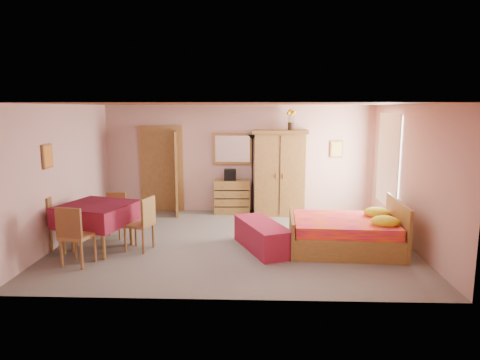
{
  "coord_description": "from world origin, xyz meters",
  "views": [
    {
      "loc": [
        0.39,
        -7.86,
        2.53
      ],
      "look_at": [
        0.1,
        0.3,
        1.15
      ],
      "focal_mm": 32.0,
      "sensor_mm": 36.0,
      "label": 1
    }
  ],
  "objects_px": {
    "bench": "(262,236)",
    "sunflower_vase": "(291,120)",
    "chest_of_drawers": "(232,197)",
    "wardrobe": "(280,173)",
    "floor_lamp": "(252,174)",
    "chair_south": "(78,235)",
    "wall_mirror": "(232,149)",
    "stereo": "(230,175)",
    "bed": "(344,224)",
    "chair_north": "(114,216)",
    "dining_table": "(98,227)",
    "chair_east": "(139,224)",
    "chair_west": "(64,222)"
  },
  "relations": [
    {
      "from": "wardrobe",
      "to": "sunflower_vase",
      "type": "relative_size",
      "value": 4.14
    },
    {
      "from": "floor_lamp",
      "to": "dining_table",
      "type": "xyz_separation_m",
      "value": [
        -2.76,
        -2.9,
        -0.53
      ]
    },
    {
      "from": "stereo",
      "to": "chair_east",
      "type": "distance_m",
      "value": 3.19
    },
    {
      "from": "floor_lamp",
      "to": "chair_north",
      "type": "relative_size",
      "value": 2.16
    },
    {
      "from": "floor_lamp",
      "to": "chair_south",
      "type": "height_order",
      "value": "floor_lamp"
    },
    {
      "from": "wall_mirror",
      "to": "bench",
      "type": "xyz_separation_m",
      "value": [
        0.68,
        -2.89,
        -1.3
      ]
    },
    {
      "from": "wall_mirror",
      "to": "chair_south",
      "type": "xyz_separation_m",
      "value": [
        -2.32,
        -3.76,
        -1.05
      ]
    },
    {
      "from": "sunflower_vase",
      "to": "chair_east",
      "type": "distance_m",
      "value": 4.37
    },
    {
      "from": "wardrobe",
      "to": "chair_west",
      "type": "bearing_deg",
      "value": -144.05
    },
    {
      "from": "bed",
      "to": "chair_north",
      "type": "distance_m",
      "value": 4.41
    },
    {
      "from": "wall_mirror",
      "to": "chair_south",
      "type": "bearing_deg",
      "value": -122.32
    },
    {
      "from": "wall_mirror",
      "to": "bed",
      "type": "bearing_deg",
      "value": -53.08
    },
    {
      "from": "stereo",
      "to": "wall_mirror",
      "type": "bearing_deg",
      "value": 75.33
    },
    {
      "from": "bed",
      "to": "chair_north",
      "type": "relative_size",
      "value": 2.24
    },
    {
      "from": "bench",
      "to": "dining_table",
      "type": "bearing_deg",
      "value": -177.86
    },
    {
      "from": "floor_lamp",
      "to": "sunflower_vase",
      "type": "height_order",
      "value": "sunflower_vase"
    },
    {
      "from": "bed",
      "to": "chair_east",
      "type": "xyz_separation_m",
      "value": [
        -3.69,
        -0.18,
        0.03
      ]
    },
    {
      "from": "wall_mirror",
      "to": "dining_table",
      "type": "bearing_deg",
      "value": -127.79
    },
    {
      "from": "floor_lamp",
      "to": "wardrobe",
      "type": "xyz_separation_m",
      "value": [
        0.65,
        -0.19,
        0.06
      ]
    },
    {
      "from": "sunflower_vase",
      "to": "chest_of_drawers",
      "type": "bearing_deg",
      "value": 177.98
    },
    {
      "from": "chest_of_drawers",
      "to": "wardrobe",
      "type": "height_order",
      "value": "wardrobe"
    },
    {
      "from": "wardrobe",
      "to": "dining_table",
      "type": "xyz_separation_m",
      "value": [
        -3.41,
        -2.71,
        -0.59
      ]
    },
    {
      "from": "floor_lamp",
      "to": "chair_south",
      "type": "xyz_separation_m",
      "value": [
        -2.81,
        -3.66,
        -0.45
      ]
    },
    {
      "from": "chair_south",
      "to": "bench",
      "type": "bearing_deg",
      "value": 28.34
    },
    {
      "from": "dining_table",
      "to": "chair_south",
      "type": "height_order",
      "value": "chair_south"
    },
    {
      "from": "wardrobe",
      "to": "chair_north",
      "type": "relative_size",
      "value": 2.3
    },
    {
      "from": "dining_table",
      "to": "chair_east",
      "type": "distance_m",
      "value": 0.75
    },
    {
      "from": "dining_table",
      "to": "chair_north",
      "type": "relative_size",
      "value": 1.31
    },
    {
      "from": "stereo",
      "to": "bed",
      "type": "xyz_separation_m",
      "value": [
        2.21,
        -2.61,
        -0.49
      ]
    },
    {
      "from": "sunflower_vase",
      "to": "bed",
      "type": "bearing_deg",
      "value": -72.93
    },
    {
      "from": "chest_of_drawers",
      "to": "wardrobe",
      "type": "relative_size",
      "value": 0.43
    },
    {
      "from": "chair_south",
      "to": "wardrobe",
      "type": "bearing_deg",
      "value": 57.23
    },
    {
      "from": "wardrobe",
      "to": "dining_table",
      "type": "bearing_deg",
      "value": -139.0
    },
    {
      "from": "wall_mirror",
      "to": "bed",
      "type": "relative_size",
      "value": 0.49
    },
    {
      "from": "wardrobe",
      "to": "chair_west",
      "type": "height_order",
      "value": "wardrobe"
    },
    {
      "from": "chair_north",
      "to": "chair_west",
      "type": "bearing_deg",
      "value": 46.2
    },
    {
      "from": "bed",
      "to": "bench",
      "type": "bearing_deg",
      "value": -173.94
    },
    {
      "from": "bench",
      "to": "dining_table",
      "type": "xyz_separation_m",
      "value": [
        -2.96,
        -0.11,
        0.18
      ]
    },
    {
      "from": "bench",
      "to": "sunflower_vase",
      "type": "bearing_deg",
      "value": 75.22
    },
    {
      "from": "chest_of_drawers",
      "to": "sunflower_vase",
      "type": "distance_m",
      "value": 2.31
    },
    {
      "from": "wall_mirror",
      "to": "chair_south",
      "type": "distance_m",
      "value": 4.54
    },
    {
      "from": "wall_mirror",
      "to": "bed",
      "type": "xyz_separation_m",
      "value": [
        2.16,
        -2.81,
        -1.1
      ]
    },
    {
      "from": "dining_table",
      "to": "chair_east",
      "type": "bearing_deg",
      "value": -0.16
    },
    {
      "from": "bench",
      "to": "chair_west",
      "type": "height_order",
      "value": "chair_west"
    },
    {
      "from": "bench",
      "to": "chair_east",
      "type": "distance_m",
      "value": 2.22
    },
    {
      "from": "bench",
      "to": "dining_table",
      "type": "distance_m",
      "value": 2.96
    },
    {
      "from": "stereo",
      "to": "bench",
      "type": "distance_m",
      "value": 2.87
    },
    {
      "from": "floor_lamp",
      "to": "bench",
      "type": "xyz_separation_m",
      "value": [
        0.2,
        -2.79,
        -0.7
      ]
    },
    {
      "from": "floor_lamp",
      "to": "bench",
      "type": "relative_size",
      "value": 1.29
    },
    {
      "from": "sunflower_vase",
      "to": "bench",
      "type": "relative_size",
      "value": 0.33
    }
  ]
}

